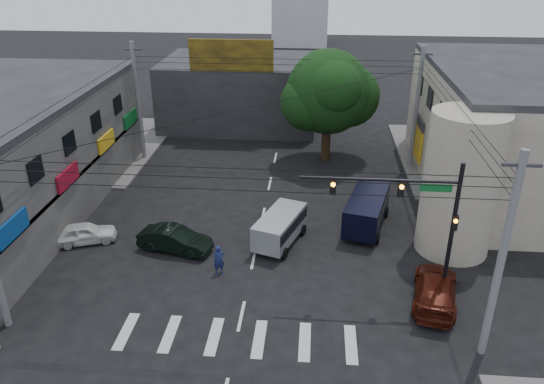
# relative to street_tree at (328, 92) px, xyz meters

# --- Properties ---
(ground) EXTENTS (160.00, 160.00, 0.00)m
(ground) POSITION_rel_street_tree_xyz_m (-4.00, -17.00, -5.47)
(ground) COLOR black
(ground) RESTS_ON ground
(sidewalk_far_left) EXTENTS (16.00, 16.00, 0.15)m
(sidewalk_far_left) POSITION_rel_street_tree_xyz_m (-22.00, 1.00, -5.40)
(sidewalk_far_left) COLOR #514F4C
(sidewalk_far_left) RESTS_ON ground
(sidewalk_far_right) EXTENTS (16.00, 16.00, 0.15)m
(sidewalk_far_right) POSITION_rel_street_tree_xyz_m (14.00, 1.00, -5.40)
(sidewalk_far_right) COLOR #514F4C
(sidewalk_far_right) RESTS_ON ground
(building_right) EXTENTS (14.00, 18.00, 8.00)m
(building_right) POSITION_rel_street_tree_xyz_m (14.00, -4.00, -1.47)
(building_right) COLOR gray
(building_right) RESTS_ON ground
(corner_column) EXTENTS (4.00, 4.00, 8.00)m
(corner_column) POSITION_rel_street_tree_xyz_m (7.00, -13.00, -1.47)
(corner_column) COLOR gray
(corner_column) RESTS_ON ground
(building_far) EXTENTS (14.00, 10.00, 6.00)m
(building_far) POSITION_rel_street_tree_xyz_m (-8.00, 9.00, -2.47)
(building_far) COLOR #232326
(building_far) RESTS_ON ground
(billboard) EXTENTS (7.00, 0.30, 2.60)m
(billboard) POSITION_rel_street_tree_xyz_m (-8.00, 4.10, 1.83)
(billboard) COLOR olive
(billboard) RESTS_ON building_far
(street_tree) EXTENTS (6.40, 6.40, 8.70)m
(street_tree) POSITION_rel_street_tree_xyz_m (0.00, 0.00, 0.00)
(street_tree) COLOR black
(street_tree) RESTS_ON ground
(traffic_gantry) EXTENTS (7.10, 0.35, 7.20)m
(traffic_gantry) POSITION_rel_street_tree_xyz_m (3.82, -18.00, -0.64)
(traffic_gantry) COLOR black
(traffic_gantry) RESTS_ON ground
(utility_pole_near_right) EXTENTS (0.32, 0.32, 9.20)m
(utility_pole_near_right) POSITION_rel_street_tree_xyz_m (6.50, -21.50, -0.87)
(utility_pole_near_right) COLOR #59595B
(utility_pole_near_right) RESTS_ON ground
(utility_pole_far_left) EXTENTS (0.32, 0.32, 9.20)m
(utility_pole_far_left) POSITION_rel_street_tree_xyz_m (-14.50, -1.00, -0.87)
(utility_pole_far_left) COLOR #59595B
(utility_pole_far_left) RESTS_ON ground
(utility_pole_far_right) EXTENTS (0.32, 0.32, 9.20)m
(utility_pole_far_right) POSITION_rel_street_tree_xyz_m (6.50, -1.00, -0.87)
(utility_pole_far_right) COLOR #59595B
(utility_pole_far_right) RESTS_ON ground
(dark_sedan) EXTENTS (3.29, 4.80, 1.37)m
(dark_sedan) POSITION_rel_street_tree_xyz_m (-8.50, -14.53, -4.79)
(dark_sedan) COLOR black
(dark_sedan) RESTS_ON ground
(white_compact) EXTENTS (3.71, 4.45, 1.20)m
(white_compact) POSITION_rel_street_tree_xyz_m (-13.91, -14.10, -4.87)
(white_compact) COLOR silver
(white_compact) RESTS_ON ground
(maroon_sedan) EXTENTS (3.93, 5.68, 1.42)m
(maroon_sedan) POSITION_rel_street_tree_xyz_m (5.14, -18.07, -4.76)
(maroon_sedan) COLOR #401209
(maroon_sedan) RESTS_ON ground
(silver_minivan) EXTENTS (5.27, 4.31, 1.81)m
(silver_minivan) POSITION_rel_street_tree_xyz_m (-2.69, -13.23, -4.57)
(silver_minivan) COLOR #989AA0
(silver_minivan) RESTS_ON ground
(navy_van) EXTENTS (6.15, 4.47, 2.08)m
(navy_van) POSITION_rel_street_tree_xyz_m (2.40, -10.86, -4.43)
(navy_van) COLOR black
(navy_van) RESTS_ON ground
(traffic_officer) EXTENTS (0.87, 0.82, 1.62)m
(traffic_officer) POSITION_rel_street_tree_xyz_m (-5.62, -16.60, -4.67)
(traffic_officer) COLOR #161F4F
(traffic_officer) RESTS_ON ground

